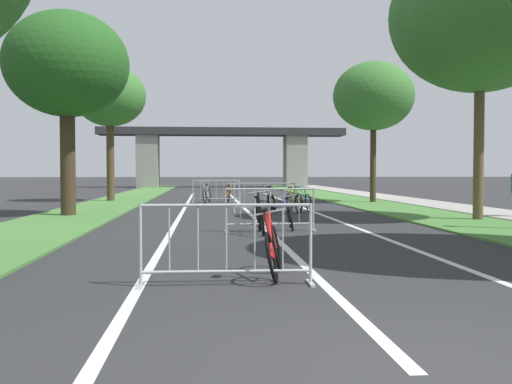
# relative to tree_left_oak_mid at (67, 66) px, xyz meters

# --- Properties ---
(ground_plane) EXTENTS (300.00, 300.00, 0.00)m
(ground_plane) POSITION_rel_tree_left_oak_mid_xyz_m (5.96, -15.39, -4.86)
(ground_plane) COLOR #2B2B2D
(grass_verge_left) EXTENTS (2.87, 60.56, 0.05)m
(grass_verge_left) POSITION_rel_tree_left_oak_mid_xyz_m (0.23, 9.38, -4.83)
(grass_verge_left) COLOR #477A38
(grass_verge_left) RESTS_ON ground
(grass_verge_right) EXTENTS (2.87, 60.56, 0.05)m
(grass_verge_right) POSITION_rel_tree_left_oak_mid_xyz_m (11.70, 9.38, -4.83)
(grass_verge_right) COLOR #477A38
(grass_verge_right) RESTS_ON ground
(sidewalk_path_right) EXTENTS (2.23, 60.56, 0.08)m
(sidewalk_path_right) POSITION_rel_tree_left_oak_mid_xyz_m (14.25, 9.38, -4.82)
(sidewalk_path_right) COLOR #9E9B93
(sidewalk_path_right) RESTS_ON ground
(lane_stripe_center) EXTENTS (0.14, 35.03, 0.01)m
(lane_stripe_center) POSITION_rel_tree_left_oak_mid_xyz_m (5.96, 2.12, -4.85)
(lane_stripe_center) COLOR silver
(lane_stripe_center) RESTS_ON ground
(lane_stripe_right_lane) EXTENTS (0.14, 35.03, 0.01)m
(lane_stripe_right_lane) POSITION_rel_tree_left_oak_mid_xyz_m (8.33, 2.12, -4.85)
(lane_stripe_right_lane) COLOR silver
(lane_stripe_right_lane) RESTS_ON ground
(lane_stripe_left_lane) EXTENTS (0.14, 35.03, 0.01)m
(lane_stripe_left_lane) POSITION_rel_tree_left_oak_mid_xyz_m (3.60, 2.12, -4.85)
(lane_stripe_left_lane) COLOR silver
(lane_stripe_left_lane) RESTS_ON ground
(overpass_bridge) EXTENTS (22.44, 2.98, 5.42)m
(overpass_bridge) POSITION_rel_tree_left_oak_mid_xyz_m (5.96, 34.65, -1.13)
(overpass_bridge) COLOR #2D2D30
(overpass_bridge) RESTS_ON ground
(tree_left_oak_mid) EXTENTS (3.97, 3.97, 6.59)m
(tree_left_oak_mid) POSITION_rel_tree_left_oak_mid_xyz_m (0.00, 0.00, 0.00)
(tree_left_oak_mid) COLOR #3D2D1E
(tree_left_oak_mid) RESTS_ON ground
(tree_left_maple_mid) EXTENTS (3.43, 3.43, 6.55)m
(tree_left_maple_mid) POSITION_rel_tree_left_oak_mid_xyz_m (-0.14, 9.42, 0.18)
(tree_left_maple_mid) COLOR #4C3823
(tree_left_maple_mid) RESTS_ON ground
(tree_right_pine_near) EXTENTS (5.28, 5.28, 8.28)m
(tree_right_pine_near) POSITION_rel_tree_left_oak_mid_xyz_m (12.47, -2.72, 1.16)
(tree_right_pine_near) COLOR brown
(tree_right_pine_near) RESTS_ON ground
(tree_right_pine_far) EXTENTS (3.72, 3.72, 6.52)m
(tree_right_pine_far) POSITION_rel_tree_left_oak_mid_xyz_m (12.16, 7.16, 0.06)
(tree_right_pine_far) COLOR #3D2D1E
(tree_right_pine_far) RESTS_ON ground
(crowd_barrier_nearest) EXTENTS (2.24, 0.47, 1.05)m
(crowd_barrier_nearest) POSITION_rel_tree_left_oak_mid_xyz_m (4.71, -11.95, -4.34)
(crowd_barrier_nearest) COLOR #ADADB2
(crowd_barrier_nearest) RESTS_ON ground
(crowd_barrier_second) EXTENTS (2.25, 0.57, 1.05)m
(crowd_barrier_second) POSITION_rel_tree_left_oak_mid_xyz_m (6.00, -5.23, -4.34)
(crowd_barrier_second) COLOR #ADADB2
(crowd_barrier_second) RESTS_ON ground
(crowd_barrier_third) EXTENTS (2.25, 0.55, 1.05)m
(crowd_barrier_third) POSITION_rel_tree_left_oak_mid_xyz_m (6.55, 1.50, -4.34)
(crowd_barrier_third) COLOR #ADADB2
(crowd_barrier_third) RESTS_ON ground
(crowd_barrier_fourth) EXTENTS (2.24, 0.50, 1.05)m
(crowd_barrier_fourth) POSITION_rel_tree_left_oak_mid_xyz_m (4.93, 8.23, -4.34)
(crowd_barrier_fourth) COLOR #ADADB2
(crowd_barrier_fourth) RESTS_ON ground
(bicycle_green_0) EXTENTS (0.52, 1.63, 0.95)m
(bicycle_green_0) POSITION_rel_tree_left_oak_mid_xyz_m (6.84, 2.00, -4.50)
(bicycle_green_0) COLOR black
(bicycle_green_0) RESTS_ON ground
(bicycle_teal_1) EXTENTS (0.56, 1.65, 0.97)m
(bicycle_teal_1) POSITION_rel_tree_left_oak_mid_xyz_m (8.05, 1.96, -4.48)
(bicycle_teal_1) COLOR black
(bicycle_teal_1) RESTS_ON ground
(bicycle_yellow_2) EXTENTS (0.47, 1.69, 0.98)m
(bicycle_yellow_2) POSITION_rel_tree_left_oak_mid_xyz_m (7.53, 1.12, -4.49)
(bicycle_yellow_2) COLOR black
(bicycle_yellow_2) RESTS_ON ground
(bicycle_blue_3) EXTENTS (0.51, 1.60, 0.87)m
(bicycle_blue_3) POSITION_rel_tree_left_oak_mid_xyz_m (6.55, -4.75, -4.52)
(bicycle_blue_3) COLOR black
(bicycle_blue_3) RESTS_ON ground
(bicycle_black_4) EXTENTS (0.50, 1.69, 1.03)m
(bicycle_black_4) POSITION_rel_tree_left_oak_mid_xyz_m (5.70, -5.76, -4.48)
(bicycle_black_4) COLOR black
(bicycle_black_4) RESTS_ON ground
(bicycle_white_5) EXTENTS (0.61, 1.59, 0.95)m
(bicycle_white_5) POSITION_rel_tree_left_oak_mid_xyz_m (6.75, 1.14, -4.50)
(bicycle_white_5) COLOR black
(bicycle_white_5) RESTS_ON ground
(bicycle_red_6) EXTENTS (0.51, 1.65, 0.97)m
(bicycle_red_6) POSITION_rel_tree_left_oak_mid_xyz_m (5.38, -11.39, -4.48)
(bicycle_red_6) COLOR black
(bicycle_red_6) RESTS_ON ground
(bicycle_silver_7) EXTENTS (0.62, 1.69, 1.01)m
(bicycle_silver_7) POSITION_rel_tree_left_oak_mid_xyz_m (4.48, 7.67, -4.48)
(bicycle_silver_7) COLOR black
(bicycle_silver_7) RESTS_ON ground
(bicycle_orange_8) EXTENTS (0.53, 1.69, 0.95)m
(bicycle_orange_8) POSITION_rel_tree_left_oak_mid_xyz_m (5.49, 8.61, -4.50)
(bicycle_orange_8) COLOR black
(bicycle_orange_8) RESTS_ON ground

